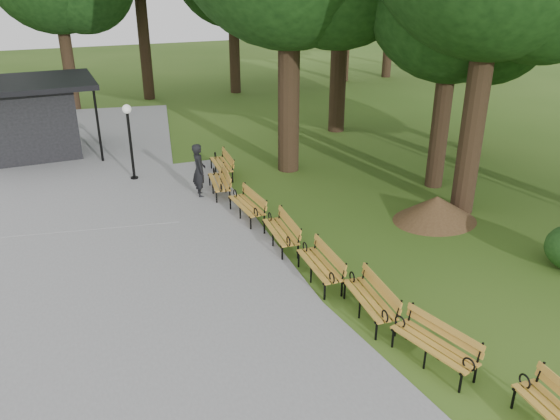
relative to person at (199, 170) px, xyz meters
name	(u,v)px	position (x,y,z in m)	size (l,w,h in m)	color
ground	(326,298)	(1.09, -7.34, -0.92)	(100.00, 100.00, 0.00)	#345718
path	(133,270)	(-2.91, -4.34, -0.89)	(12.00, 38.00, 0.06)	gray
person	(199,170)	(0.00, 0.00, 0.00)	(0.67, 0.44, 1.84)	black
kiosk	(26,118)	(-5.33, 7.07, 0.62)	(4.91, 4.27, 3.07)	black
lamp_post	(129,126)	(-1.84, 2.47, 1.11)	(0.32, 0.32, 2.78)	black
dirt_mound	(436,208)	(6.16, -4.65, -0.52)	(2.22, 2.22, 0.80)	#47301C
bench_1	(433,346)	(1.96, -10.21, -0.48)	(1.90, 0.64, 0.88)	gold
bench_2	(369,299)	(1.65, -8.34, -0.48)	(1.90, 0.64, 0.88)	gold
bench_3	(319,265)	(1.30, -6.55, -0.48)	(1.90, 0.64, 0.88)	gold
bench_4	(280,232)	(1.12, -4.46, -0.48)	(1.90, 0.64, 0.88)	gold
bench_5	(247,205)	(0.86, -2.35, -0.48)	(1.90, 0.64, 0.88)	gold
bench_6	(219,182)	(0.64, -0.09, -0.48)	(1.90, 0.64, 0.88)	gold
bench_7	(221,165)	(1.24, 1.66, -0.48)	(1.90, 0.64, 0.88)	gold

